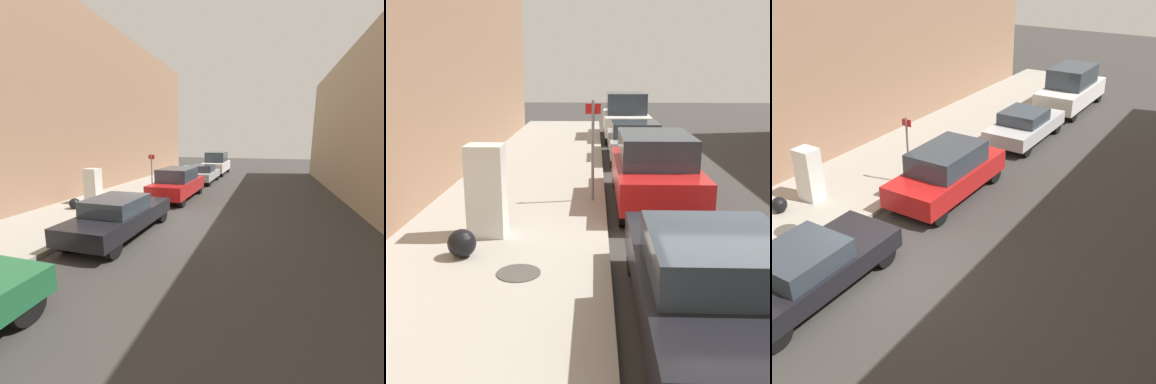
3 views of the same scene
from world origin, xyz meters
TOP-DOWN VIEW (x-y plane):
  - ground_plane at (0.00, 0.00)m, footprint 80.00×80.00m
  - sidewalk_slab at (-4.26, 0.00)m, footprint 4.18×44.00m
  - building_facade_near at (-7.15, 0.00)m, footprint 1.59×39.60m
  - discarded_refrigerator at (-4.50, 1.56)m, footprint 0.70×0.60m
  - manhole_cover at (-3.63, -0.25)m, footprint 0.70×0.70m
  - street_sign_post at (-2.49, 4.15)m, footprint 0.36×0.07m
  - trash_bag at (-4.70, 0.41)m, footprint 0.49×0.49m
  - parked_sedan_dark at (-0.99, -1.67)m, footprint 1.85×4.64m
  - parked_suv_red at (-0.99, 4.32)m, footprint 1.91×4.65m
  - parked_sedan_silver at (-0.99, 10.29)m, footprint 1.87×4.34m
  - parked_van_white at (-0.99, 15.71)m, footprint 2.00×5.02m

SIDE VIEW (x-z plane):
  - ground_plane at x=0.00m, z-range 0.00..0.00m
  - sidewalk_slab at x=-4.26m, z-range 0.00..0.14m
  - manhole_cover at x=-3.63m, z-range 0.14..0.16m
  - trash_bag at x=-4.70m, z-range 0.14..0.63m
  - parked_sedan_dark at x=-0.99m, z-range 0.03..1.42m
  - parked_sedan_silver at x=-0.99m, z-range 0.03..1.42m
  - parked_suv_red at x=-0.99m, z-range 0.03..1.78m
  - discarded_refrigerator at x=-4.50m, z-range 0.14..1.90m
  - parked_van_white at x=-0.99m, z-range 0.00..2.16m
  - street_sign_post at x=-2.49m, z-range 0.29..2.70m
  - building_facade_near at x=-7.15m, z-range 0.00..10.62m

